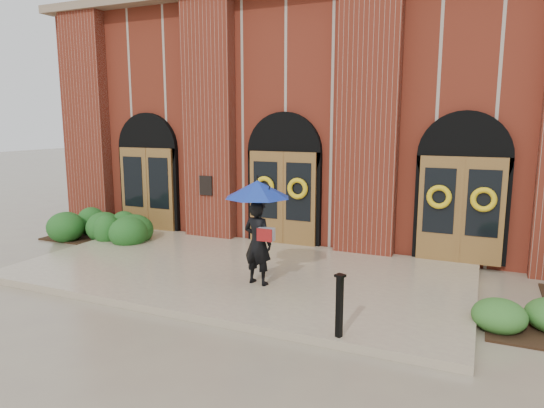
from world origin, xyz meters
The scene contains 7 objects.
ground centered at (0.00, 0.00, 0.00)m, with size 90.00×90.00×0.00m, color gray.
landing centered at (0.00, 0.15, 0.07)m, with size 10.00×5.30×0.15m, color tan.
church_building centered at (0.00, 8.78, 3.50)m, with size 16.20×12.53×7.00m.
man_with_umbrella centered at (0.83, -0.60, 1.65)m, with size 1.54×1.54×2.14m.
metal_post centered at (3.05, -2.35, 0.68)m, with size 0.17×0.17×1.01m.
hedge_wall_left centered at (-5.20, 1.45, 0.41)m, with size 3.20×1.28×0.82m, color #1D511B.
hedge_front_right centered at (5.94, -0.56, 0.26)m, with size 1.45×1.24×0.51m, color #2D5F22.
Camera 1 is at (4.94, -9.23, 3.46)m, focal length 32.00 mm.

